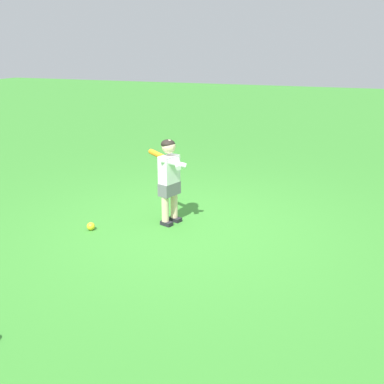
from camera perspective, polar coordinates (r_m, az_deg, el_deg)
ground_plane at (r=5.46m, az=-0.62°, el=-4.67°), size 40.00×40.00×0.00m
child_batter at (r=5.40m, az=-3.01°, el=2.38°), size 0.36×0.59×1.08m
play_ball_far_right at (r=5.51m, az=-13.05°, el=-4.38°), size 0.10×0.10×0.10m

